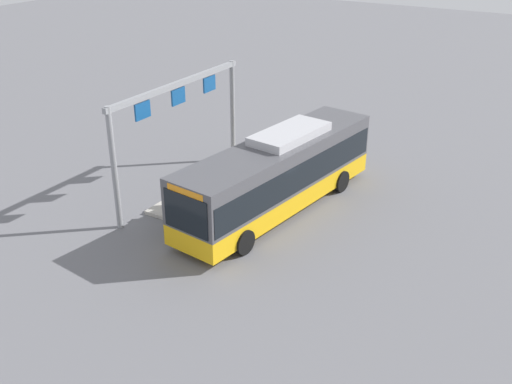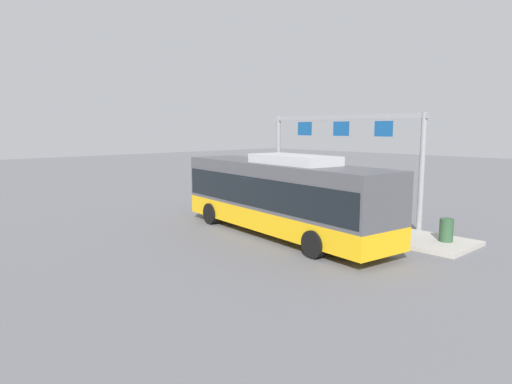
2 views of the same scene
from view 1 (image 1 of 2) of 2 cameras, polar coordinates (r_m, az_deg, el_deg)
name	(u,v)px [view 1 (image 1 of 2)]	position (r m, az deg, el deg)	size (l,w,h in m)	color
ground_plane	(277,209)	(26.49, 2.00, -1.64)	(120.00, 120.00, 0.00)	slate
platform_curb	(235,179)	(29.24, -2.01, 1.26)	(10.00, 2.80, 0.16)	#B2ADA3
bus_main	(278,171)	(25.72, 2.07, 1.96)	(11.35, 3.87, 3.46)	#EAAD14
person_boarding	(170,211)	(24.67, -8.16, -1.75)	(0.43, 0.58, 1.67)	black
person_waiting_near	(199,186)	(26.24, -5.43, 0.53)	(0.49, 0.60, 1.67)	maroon
person_waiting_mid	(186,196)	(25.45, -6.66, -0.37)	(0.41, 0.57, 1.67)	maroon
platform_sign_gantry	(179,113)	(27.15, -7.26, 7.40)	(8.96, 0.24, 5.20)	gray
trash_bin	(271,143)	(32.25, 1.39, 4.67)	(0.52, 0.52, 0.90)	#2D5133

